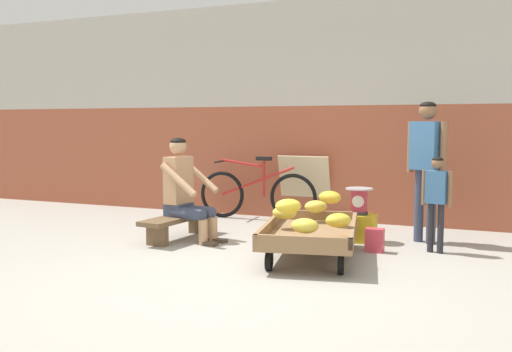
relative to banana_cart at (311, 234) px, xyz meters
name	(u,v)px	position (x,y,z in m)	size (l,w,h in m)	color
ground_plane	(246,278)	(-0.31, -0.85, -0.24)	(80.00, 80.00, 0.00)	#A39E93
back_wall	(340,111)	(-0.31, 2.29, 1.23)	(16.00, 0.30, 2.94)	#A35138
banana_cart	(311,234)	(0.00, 0.00, 0.00)	(1.10, 1.57, 0.36)	#8E6B47
banana_pile	(311,211)	(0.00, -0.02, 0.23)	(0.88, 1.35, 0.26)	gold
low_bench	(179,222)	(-1.63, 0.32, -0.04)	(0.42, 1.13, 0.27)	brown
vendor_seated	(185,190)	(-1.55, 0.31, 0.33)	(0.71, 0.54, 1.14)	tan
plastic_crate	(359,228)	(0.25, 0.98, -0.09)	(0.36, 0.28, 0.30)	gold
weighing_scale	(359,201)	(0.25, 0.98, 0.21)	(0.30, 0.30, 0.29)	#28282D
bicycle_near_left	(257,194)	(-1.33, 1.86, 0.11)	(1.66, 0.48, 0.86)	black
sign_board	(305,188)	(-0.72, 2.12, 0.19)	(0.70, 0.27, 0.87)	#C6B289
customer_adult	(427,156)	(0.93, 1.19, 0.71)	(0.44, 0.33, 1.53)	#38425B
customer_child	(437,194)	(1.08, 0.73, 0.36)	(0.30, 0.17, 0.97)	#232328
shopping_bag	(375,240)	(0.52, 0.53, -0.12)	(0.18, 0.12, 0.24)	#D13D4C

